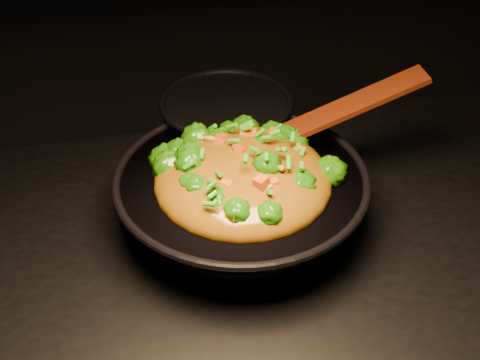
{
  "coord_description": "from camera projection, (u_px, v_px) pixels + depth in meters",
  "views": [
    {
      "loc": [
        -0.23,
        -0.62,
        1.6
      ],
      "look_at": [
        -0.06,
        0.13,
        1.0
      ],
      "focal_mm": 45.0,
      "sensor_mm": 36.0,
      "label": 1
    }
  ],
  "objects": [
    {
      "name": "spatula",
      "position": [
        330.0,
        115.0,
        1.0
      ],
      "size": [
        0.32,
        0.07,
        0.13
      ],
      "primitive_type": "cube",
      "rotation": [
        0.0,
        -0.38,
        -0.05
      ],
      "color": "#361506",
      "rests_on": "wok"
    },
    {
      "name": "back_pot",
      "position": [
        227.0,
        130.0,
        1.15
      ],
      "size": [
        0.28,
        0.28,
        0.14
      ],
      "primitive_type": "cylinder",
      "rotation": [
        0.0,
        0.0,
        0.23
      ],
      "color": "black",
      "rests_on": "stovetop"
    },
    {
      "name": "wok",
      "position": [
        241.0,
        203.0,
        0.99
      ],
      "size": [
        0.49,
        0.49,
        0.11
      ],
      "primitive_type": null,
      "rotation": [
        0.0,
        0.0,
        0.28
      ],
      "color": "black",
      "rests_on": "stovetop"
    },
    {
      "name": "stir_fry",
      "position": [
        243.0,
        157.0,
        0.92
      ],
      "size": [
        0.35,
        0.35,
        0.1
      ],
      "primitive_type": null,
      "rotation": [
        0.0,
        0.0,
        0.29
      ],
      "color": "#1C5806",
      "rests_on": "wok"
    }
  ]
}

